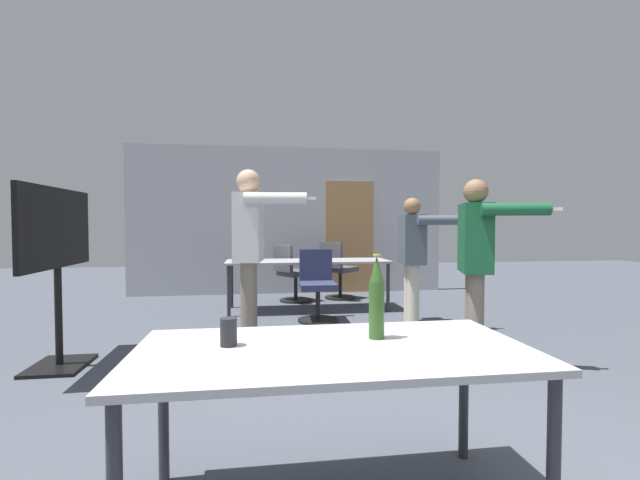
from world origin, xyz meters
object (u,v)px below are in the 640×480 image
person_near_casual (250,240)px  person_right_polo (413,250)px  office_chair_far_right (292,275)px  office_chair_near_pushed (317,288)px  beer_bottle (377,299)px  person_left_plaid (477,252)px  office_chair_far_left (338,272)px  drink_cup (229,332)px  tv_screen (57,254)px

person_near_casual → person_right_polo: bearing=116.1°
office_chair_far_right → office_chair_near_pushed: bearing=-25.1°
person_near_casual → beer_bottle: person_near_casual is taller
person_left_plaid → office_chair_far_left: 3.44m
office_chair_near_pushed → drink_cup: bearing=77.9°
person_left_plaid → office_chair_far_left: bearing=-150.1°
tv_screen → drink_cup: 2.67m
person_left_plaid → office_chair_far_left: size_ratio=1.74×
person_near_casual → person_left_plaid: (2.08, -0.70, -0.09)m
office_chair_near_pushed → beer_bottle: beer_bottle is taller
office_chair_far_left → drink_cup: office_chair_far_left is taller
person_left_plaid → person_right_polo: bearing=-157.4°
office_chair_far_right → office_chair_far_left: 0.79m
tv_screen → office_chair_far_left: 4.33m
person_left_plaid → office_chair_near_pushed: bearing=-127.2°
person_right_polo → office_chair_far_left: 2.10m
tv_screen → person_right_polo: 3.78m
person_near_casual → office_chair_far_left: bearing=159.5°
person_left_plaid → beer_bottle: size_ratio=4.33×
person_near_casual → person_right_polo: person_near_casual is taller
drink_cup → office_chair_near_pushed: bearing=76.4°
person_near_casual → office_chair_near_pushed: bearing=150.1°
office_chair_near_pushed → drink_cup: (-0.88, -3.65, 0.36)m
person_left_plaid → drink_cup: size_ratio=13.89×
office_chair_far_left → beer_bottle: beer_bottle is taller
person_right_polo → beer_bottle: (-1.36, -3.19, -0.03)m
person_right_polo → beer_bottle: person_right_polo is taller
person_right_polo → office_chair_far_right: bearing=-135.7°
tv_screen → person_right_polo: person_right_polo is taller
tv_screen → office_chair_far_right: tv_screen is taller
person_left_plaid → tv_screen: bearing=-76.0°
office_chair_far_left → beer_bottle: bearing=-51.7°
office_chair_near_pushed → person_left_plaid: bearing=126.0°
office_chair_far_right → beer_bottle: (-0.00, -5.00, 0.48)m
tv_screen → person_left_plaid: 3.73m
office_chair_far_right → person_near_casual: bearing=-48.2°
beer_bottle → drink_cup: bearing=-177.6°
office_chair_far_left → drink_cup: size_ratio=8.00×
office_chair_far_right → drink_cup: (-0.66, -5.03, 0.36)m
person_near_casual → office_chair_far_left: 3.04m
tv_screen → drink_cup: size_ratio=13.06×
person_left_plaid → office_chair_near_pushed: person_left_plaid is taller
drink_cup → person_near_casual: bearing=89.0°
office_chair_far_left → person_right_polo: bearing=-26.5°
person_near_casual → person_right_polo: 2.09m
person_right_polo → office_chair_near_pushed: size_ratio=1.72×
tv_screen → office_chair_near_pushed: bearing=-58.5°
beer_bottle → drink_cup: size_ratio=3.21×
person_right_polo → office_chair_near_pushed: (-1.14, 0.43, -0.51)m
person_right_polo → office_chair_far_left: (-0.58, 1.96, -0.48)m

